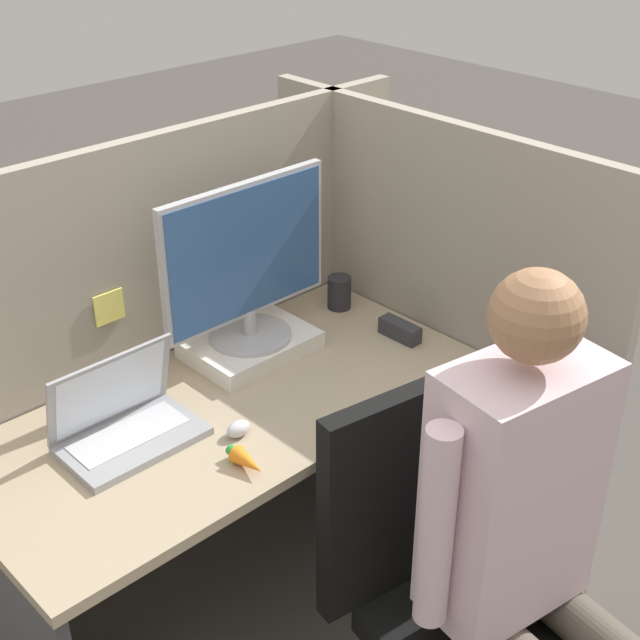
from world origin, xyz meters
The scene contains 12 objects.
cubicle_panel_back centered at (0.00, 0.67, 0.68)m, with size 1.86×0.05×1.36m.
cubicle_panel_right centered at (0.70, 0.26, 0.68)m, with size 0.04×1.27×1.36m.
desk centered at (0.00, 0.32, 0.55)m, with size 1.36×0.65×0.74m.
paper_box centered at (0.21, 0.48, 0.76)m, with size 0.34×0.25×0.05m.
monitor centered at (0.21, 0.49, 1.02)m, with size 0.53×0.23×0.45m.
laptop centered at (-0.27, 0.38, 0.78)m, with size 0.33×0.21×0.22m.
mouse centered at (-0.06, 0.20, 0.76)m, with size 0.06×0.04×0.04m.
stapler centered at (0.57, 0.25, 0.76)m, with size 0.05×0.13×0.05m.
carrot_toy centered at (-0.13, 0.09, 0.76)m, with size 0.05×0.12×0.05m.
office_chair centered at (0.11, -0.35, 0.50)m, with size 0.54×0.60×0.99m.
person centered at (0.14, -0.50, 0.77)m, with size 0.47×0.49×1.35m.
coffee_mug centered at (0.58, 0.50, 0.79)m, with size 0.07×0.07×0.10m.
Camera 1 is at (-1.13, -1.20, 2.04)m, focal length 50.00 mm.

